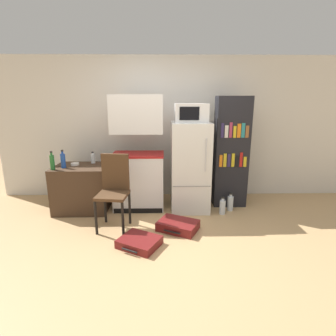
{
  "coord_description": "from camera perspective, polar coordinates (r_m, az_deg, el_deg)",
  "views": [
    {
      "loc": [
        -0.02,
        -2.78,
        1.74
      ],
      "look_at": [
        0.04,
        0.85,
        0.8
      ],
      "focal_mm": 28.0,
      "sensor_mm": 36.0,
      "label": 1
    }
  ],
  "objects": [
    {
      "name": "ground_plane",
      "position": [
        3.28,
        -0.54,
        -17.52
      ],
      "size": [
        24.0,
        24.0,
        0.0
      ],
      "primitive_type": "plane",
      "color": "tan"
    },
    {
      "name": "wall_back",
      "position": [
        4.81,
        1.62,
        8.58
      ],
      "size": [
        6.4,
        0.1,
        2.49
      ],
      "color": "silver",
      "rests_on": "ground_plane"
    },
    {
      "name": "side_table",
      "position": [
        4.48,
        -18.17,
        -4.14
      ],
      "size": [
        0.83,
        0.66,
        0.73
      ],
      "color": "#422D1E",
      "rests_on": "ground_plane"
    },
    {
      "name": "kitchen_hutch",
      "position": [
        4.24,
        -6.51,
        2.08
      ],
      "size": [
        0.82,
        0.53,
        1.83
      ],
      "color": "white",
      "rests_on": "ground_plane"
    },
    {
      "name": "refrigerator",
      "position": [
        4.22,
        4.82,
        0.27
      ],
      "size": [
        0.6,
        0.65,
        1.41
      ],
      "color": "silver",
      "rests_on": "ground_plane"
    },
    {
      "name": "microwave",
      "position": [
        4.1,
        5.07,
        11.85
      ],
      "size": [
        0.5,
        0.36,
        0.28
      ],
      "color": "silver",
      "rests_on": "refrigerator"
    },
    {
      "name": "bookshelf",
      "position": [
        4.45,
        13.52,
        3.28
      ],
      "size": [
        0.54,
        0.32,
        1.81
      ],
      "color": "black",
      "rests_on": "ground_plane"
    },
    {
      "name": "bottle_blue_soda",
      "position": [
        4.33,
        -21.88,
        1.56
      ],
      "size": [
        0.07,
        0.07,
        0.28
      ],
      "color": "#1E47A3",
      "rests_on": "side_table"
    },
    {
      "name": "bottle_clear_short",
      "position": [
        4.51,
        -16.03,
        2.03
      ],
      "size": [
        0.07,
        0.07,
        0.19
      ],
      "color": "silver",
      "rests_on": "side_table"
    },
    {
      "name": "bottle_green_tall",
      "position": [
        4.27,
        -23.9,
        1.21
      ],
      "size": [
        0.07,
        0.07,
        0.28
      ],
      "color": "#1E6028",
      "rests_on": "side_table"
    },
    {
      "name": "bowl",
      "position": [
        4.47,
        -19.59,
        0.8
      ],
      "size": [
        0.13,
        0.13,
        0.04
      ],
      "color": "silver",
      "rests_on": "side_table"
    },
    {
      "name": "chair",
      "position": [
        3.7,
        -11.63,
        -3.68
      ],
      "size": [
        0.45,
        0.45,
        1.03
      ],
      "rotation": [
        0.0,
        0.0,
        -0.12
      ],
      "color": "black",
      "rests_on": "ground_plane"
    },
    {
      "name": "suitcase_large_flat",
      "position": [
        3.71,
        2.19,
        -12.4
      ],
      "size": [
        0.63,
        0.56,
        0.12
      ],
      "rotation": [
        0.0,
        0.0,
        -0.46
      ],
      "color": "maroon",
      "rests_on": "ground_plane"
    },
    {
      "name": "suitcase_small_flat",
      "position": [
        3.36,
        -6.25,
        -15.73
      ],
      "size": [
        0.59,
        0.56,
        0.1
      ],
      "rotation": [
        0.0,
        0.0,
        -0.49
      ],
      "color": "maroon",
      "rests_on": "ground_plane"
    },
    {
      "name": "water_bottle_front",
      "position": [
        4.4,
        13.4,
        -7.4
      ],
      "size": [
        0.09,
        0.09,
        0.3
      ],
      "color": "silver",
      "rests_on": "ground_plane"
    },
    {
      "name": "water_bottle_middle",
      "position": [
        4.25,
        11.77,
        -8.24
      ],
      "size": [
        0.09,
        0.09,
        0.29
      ],
      "color": "silver",
      "rests_on": "ground_plane"
    }
  ]
}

